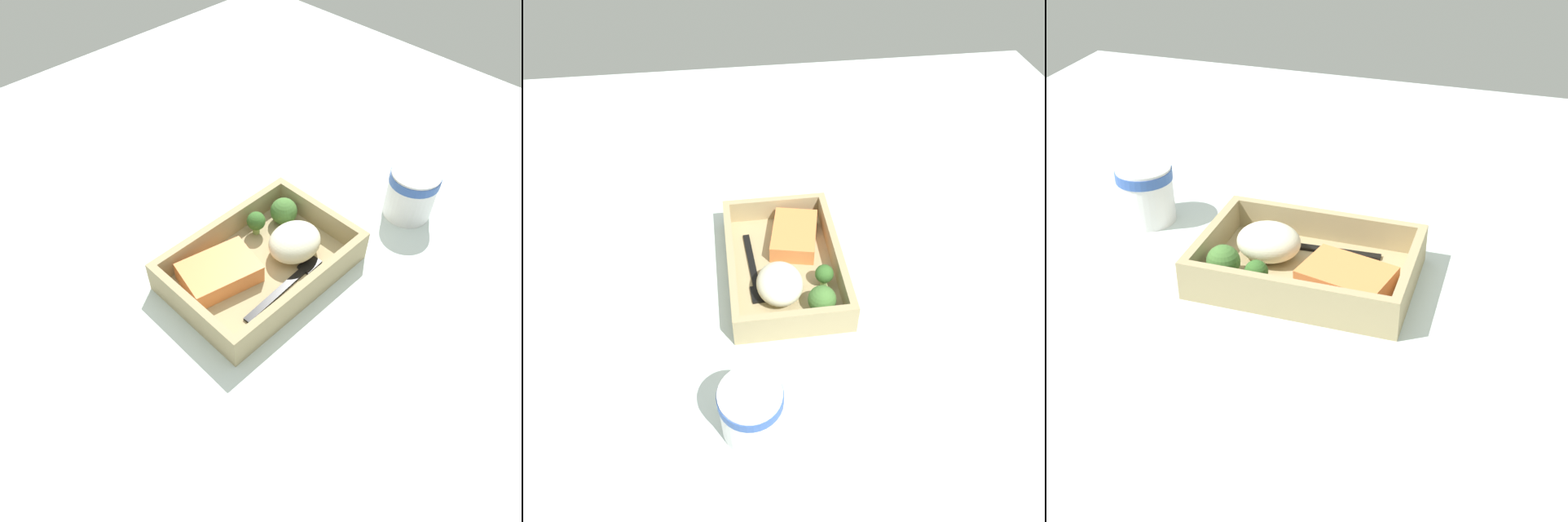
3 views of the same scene
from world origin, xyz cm
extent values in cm
cube|color=silver|center=(0.00, 0.00, -1.00)|extent=(160.00, 160.00, 2.00)
cube|color=tan|center=(0.00, 0.00, 0.60)|extent=(27.84, 18.66, 1.20)
cube|color=tan|center=(0.00, -8.73, 3.29)|extent=(27.84, 1.20, 4.18)
cube|color=tan|center=(0.00, 8.73, 3.29)|extent=(27.84, 1.20, 4.18)
cube|color=tan|center=(-13.32, 0.00, 3.29)|extent=(1.20, 16.26, 4.18)
cube|color=tan|center=(13.32, 0.00, 3.29)|extent=(1.20, 16.26, 4.18)
cube|color=#F18646|center=(-5.96, 2.62, 2.75)|extent=(12.40, 9.78, 3.10)
ellipsoid|color=#EAE7C7|center=(5.80, -1.48, 3.66)|extent=(8.64, 7.35, 4.92)
cylinder|color=#749E52|center=(4.75, 5.85, 2.07)|extent=(1.14, 1.14, 1.74)
sphere|color=#356528|center=(4.75, 5.85, 3.77)|extent=(3.01, 3.01, 3.01)
cylinder|color=#78A454|center=(9.74, 4.55, 1.74)|extent=(1.67, 1.67, 1.08)
sphere|color=#467633|center=(9.74, 4.55, 3.49)|extent=(4.40, 4.40, 4.40)
cube|color=black|center=(-2.30, -5.37, 1.42)|extent=(12.44, 1.78, 0.44)
cube|color=black|center=(5.59, -4.94, 1.42)|extent=(3.52, 2.38, 0.44)
cylinder|color=white|center=(27.21, -7.83, 4.30)|extent=(7.97, 7.97, 8.60)
cylinder|color=#3356A8|center=(27.21, -7.83, 7.43)|extent=(8.20, 8.20, 1.55)
camera|label=1|loc=(-35.48, -35.91, 59.64)|focal=35.00mm
camera|label=2|loc=(58.88, -8.02, 62.80)|focal=35.00mm
camera|label=3|loc=(-23.96, 74.98, 53.36)|focal=50.00mm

